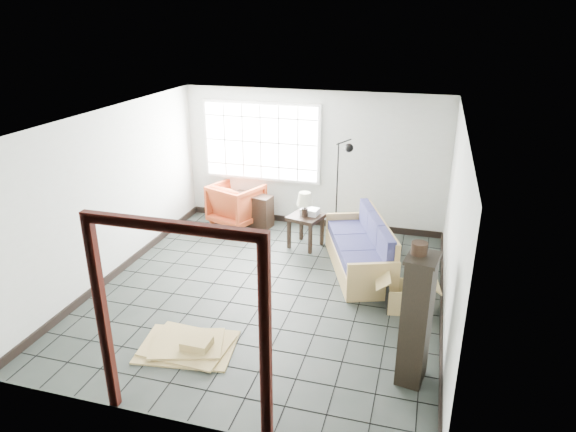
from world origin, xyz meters
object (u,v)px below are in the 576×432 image
(side_table, at_px, (306,221))
(tall_shelf, at_px, (416,319))
(futon_sofa, at_px, (363,251))
(armchair, at_px, (237,202))

(side_table, relative_size, tall_shelf, 0.43)
(futon_sofa, height_order, armchair, armchair)
(side_table, height_order, tall_shelf, tall_shelf)
(side_table, xyz_separation_m, tall_shelf, (2.02, -3.14, 0.30))
(futon_sofa, xyz_separation_m, tall_shelf, (0.92, -2.52, 0.46))
(futon_sofa, xyz_separation_m, armchair, (-2.66, 1.31, 0.12))
(futon_sofa, bearing_deg, armchair, 133.47)
(tall_shelf, bearing_deg, side_table, 132.61)
(tall_shelf, bearing_deg, futon_sofa, 119.97)
(futon_sofa, height_order, tall_shelf, tall_shelf)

